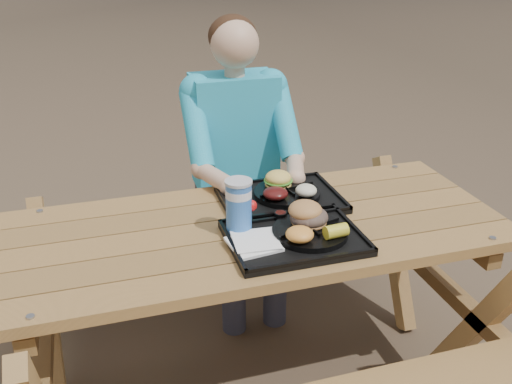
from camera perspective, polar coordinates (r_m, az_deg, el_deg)
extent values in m
plane|color=#999999|center=(2.50, 0.00, -18.61)|extent=(60.00, 60.00, 0.00)
cube|color=black|center=(1.95, 3.84, -4.66)|extent=(0.45, 0.35, 0.02)
cube|color=black|center=(2.22, 2.46, -0.78)|extent=(0.45, 0.35, 0.02)
cylinder|color=black|center=(1.96, 5.42, -3.98)|extent=(0.26, 0.26, 0.02)
cylinder|color=black|center=(2.23, 3.11, -0.11)|extent=(0.26, 0.26, 0.02)
cube|color=white|center=(1.88, -0.24, -5.13)|extent=(0.17, 0.17, 0.02)
cylinder|color=#1756B1|center=(1.94, -1.73, -1.53)|extent=(0.09, 0.09, 0.18)
cylinder|color=black|center=(2.05, 2.48, -2.39)|extent=(0.05, 0.05, 0.03)
cylinder|color=gold|center=(2.07, 4.15, -2.08)|extent=(0.05, 0.05, 0.03)
ellipsoid|color=#F6A540|center=(1.87, 4.40, -4.24)|extent=(0.09, 0.09, 0.05)
cube|color=black|center=(2.19, -1.68, -0.82)|extent=(0.03, 0.16, 0.01)
ellipsoid|color=#4A0F0E|center=(2.15, 1.96, -0.14)|extent=(0.10, 0.10, 0.04)
ellipsoid|color=#EEE7CA|center=(2.18, 5.03, 0.16)|extent=(0.08, 0.08, 0.05)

